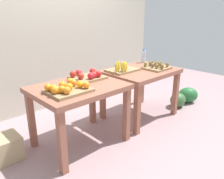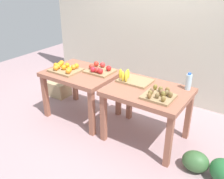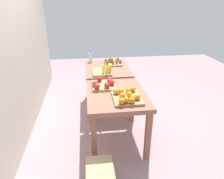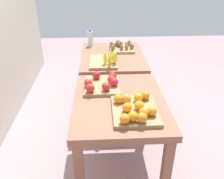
# 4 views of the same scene
# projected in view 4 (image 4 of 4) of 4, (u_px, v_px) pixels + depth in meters

# --- Properties ---
(ground_plane) EXTENTS (8.00, 8.00, 0.00)m
(ground_plane) POSITION_uv_depth(u_px,v_px,m) (115.00, 129.00, 2.93)
(ground_plane) COLOR gray
(display_table_left) EXTENTS (1.04, 0.80, 0.75)m
(display_table_left) POSITION_uv_depth(u_px,v_px,m) (119.00, 110.00, 2.13)
(display_table_left) COLOR #915844
(display_table_left) RESTS_ON ground_plane
(display_table_right) EXTENTS (1.04, 0.80, 0.75)m
(display_table_right) POSITION_uv_depth(u_px,v_px,m) (112.00, 63.00, 3.11)
(display_table_right) COLOR #915844
(display_table_right) RESTS_ON ground_plane
(orange_bin) EXTENTS (0.45, 0.36, 0.11)m
(orange_bin) POSITION_uv_depth(u_px,v_px,m) (135.00, 109.00, 1.87)
(orange_bin) COLOR #977852
(orange_bin) RESTS_ON display_table_left
(apple_bin) EXTENTS (0.40, 0.34, 0.11)m
(apple_bin) POSITION_uv_depth(u_px,v_px,m) (102.00, 83.00, 2.26)
(apple_bin) COLOR #977852
(apple_bin) RESTS_ON display_table_left
(banana_crate) EXTENTS (0.44, 0.32, 0.17)m
(banana_crate) POSITION_uv_depth(u_px,v_px,m) (105.00, 61.00, 2.78)
(banana_crate) COLOR #977852
(banana_crate) RESTS_ON display_table_right
(kiwi_bin) EXTENTS (0.36, 0.33, 0.10)m
(kiwi_bin) POSITION_uv_depth(u_px,v_px,m) (121.00, 47.00, 3.23)
(kiwi_bin) COLOR #977852
(kiwi_bin) RESTS_ON display_table_right
(water_bottle) EXTENTS (0.07, 0.07, 0.22)m
(water_bottle) POSITION_uv_depth(u_px,v_px,m) (90.00, 38.00, 3.36)
(water_bottle) COLOR silver
(water_bottle) RESTS_ON display_table_right
(watermelon_pile) EXTENTS (0.71, 0.43, 0.28)m
(watermelon_pile) POSITION_uv_depth(u_px,v_px,m) (123.00, 69.00, 4.20)
(watermelon_pile) COLOR #246633
(watermelon_pile) RESTS_ON ground_plane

